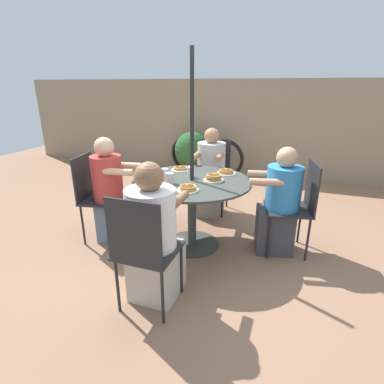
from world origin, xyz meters
name	(u,v)px	position (x,y,z in m)	size (l,w,h in m)	color
ground_plane	(192,244)	(0.00, 0.00, 0.00)	(12.00, 12.00, 0.00)	#8C664C
back_fence	(245,128)	(0.00, 3.02, 0.90)	(10.00, 0.06, 1.79)	gray
patio_table	(192,194)	(0.00, 0.00, 0.60)	(1.24, 1.24, 0.75)	#383D38
umbrella_pole	(192,156)	(0.00, 0.00, 1.01)	(0.04, 0.04, 2.02)	black
patio_chair_north	(213,171)	(-0.07, 1.09, 0.56)	(0.47, 0.47, 0.97)	#232326
diner_north	(211,176)	(-0.06, 0.90, 0.53)	(0.39, 0.55, 1.17)	gray
patio_chair_east	(96,192)	(-1.07, -0.21, 0.56)	(0.52, 0.52, 0.97)	#232326
diner_east	(111,194)	(-0.89, -0.17, 0.54)	(0.53, 0.40, 1.18)	slate
patio_chair_south	(143,247)	(0.01, -1.09, 0.56)	(0.45, 0.45, 0.97)	#232326
diner_south	(154,240)	(0.00, -0.90, 0.53)	(0.39, 0.51, 1.17)	beige
patio_chair_west	(298,202)	(1.06, 0.24, 0.56)	(0.53, 0.53, 0.97)	#232326
diner_west	(279,206)	(0.88, 0.20, 0.51)	(0.56, 0.44, 1.12)	#3D3D42
pancake_plate_a	(188,189)	(0.08, -0.32, 0.77)	(0.21, 0.21, 0.06)	silver
pancake_plate_b	(157,172)	(-0.44, 0.09, 0.77)	(0.21, 0.21, 0.05)	silver
pancake_plate_c	(214,178)	(0.22, 0.05, 0.78)	(0.21, 0.21, 0.08)	silver
pancake_plate_d	(180,169)	(-0.25, 0.32, 0.77)	(0.21, 0.21, 0.05)	silver
pancake_plate_e	(226,172)	(0.28, 0.34, 0.77)	(0.21, 0.21, 0.06)	silver
syrup_bottle	(160,186)	(-0.16, -0.42, 0.81)	(0.09, 0.07, 0.14)	brown
coffee_cup	(170,178)	(-0.17, -0.18, 0.81)	(0.08, 0.08, 0.11)	beige
drinking_glass_a	(165,173)	(-0.30, -0.02, 0.80)	(0.07, 0.07, 0.10)	silver
drinking_glass_b	(190,172)	(-0.05, 0.10, 0.81)	(0.07, 0.07, 0.11)	silver
bicycle	(206,156)	(-0.68, 2.70, 0.37)	(1.53, 0.44, 0.75)	black
potted_shrub	(192,150)	(-0.92, 2.58, 0.49)	(0.66, 0.66, 0.85)	#3D3D3F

